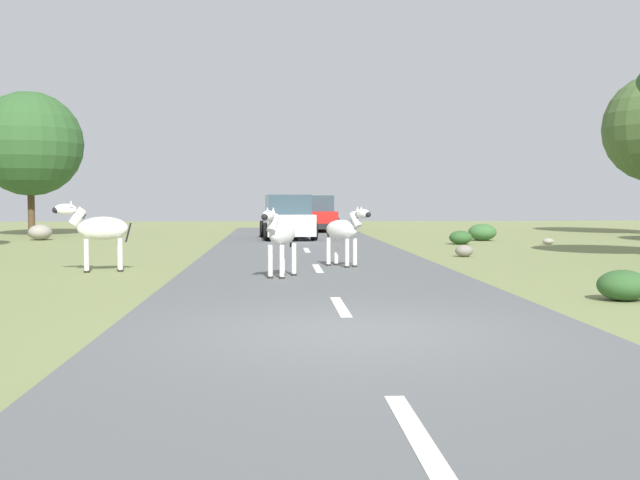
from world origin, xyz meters
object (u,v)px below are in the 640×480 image
Objects in this scene: zebra_1 at (344,231)px; car_1 at (287,219)px; rock_2 at (548,241)px; bush_2 at (623,285)px; tree_4 at (30,144)px; car_0 at (316,215)px; zebra_0 at (281,235)px; bush_1 at (461,238)px; rock_1 at (464,251)px; zebra_2 at (98,229)px; bush_0 at (482,232)px; rock_3 at (40,232)px.

car_1 reaches higher than zebra_1.
bush_2 is at bearing -106.04° from rock_2.
car_0 is at bearing 13.51° from tree_4.
zebra_0 is 0.23× the size of tree_4.
rock_1 is (-1.32, -5.65, -0.08)m from bush_1.
zebra_2 reaches higher than bush_0.
zebra_2 is 13.29m from car_1.
zebra_1 is 13.04m from bush_0.
bush_2 is (-2.47, -16.99, -0.08)m from bush_0.
bush_1 is 16.32m from rock_3.
bush_0 is (6.10, -7.82, -0.52)m from car_0.
zebra_2 is 18.07m from tree_4.
zebra_0 is at bearing -129.35° from zebra_2.
zebra_2 is 4.10× the size of rock_2.
bush_1 is 0.83× the size of rock_3.
car_1 is (-1.13, 12.14, -0.05)m from zebra_1.
zebra_2 is 0.26× the size of tree_4.
tree_4 reaches higher than rock_1.
tree_4 is 5.75× the size of bush_0.
rock_3 is (-14.58, 9.31, 0.14)m from rock_1.
bush_1 reaches higher than rock_1.
zebra_0 is 4.48m from zebra_2.
car_0 is 9.93m from bush_0.
car_1 is 9.89m from rock_2.
tree_4 reaches higher than bush_2.
bush_2 reaches higher than rock_2.
bush_2 is (3.98, -5.68, -0.65)m from zebra_1.
rock_3 reaches higher than rock_2.
zebra_1 is at bearing -132.77° from rock_2.
car_0 is 8.71× the size of rock_1.
car_1 is 0.71× the size of tree_4.
car_1 is at bearing 76.77° from car_0.
bush_2 is (5.11, -17.83, -0.60)m from car_1.
zebra_1 is 19.13m from car_0.
tree_4 is 7.71× the size of bush_1.
zebra_1 is 0.22× the size of tree_4.
tree_4 is 19.08m from bush_1.
rock_3 is at bearing 175.50° from bush_0.
bush_0 is at bearing -14.29° from tree_4.
car_1 is 18.56m from bush_2.
zebra_2 is at bearing 71.95° from car_0.
car_0 is 10.80× the size of rock_2.
rock_2 is (9.64, 11.10, -0.79)m from zebra_0.
car_0 reaches higher than bush_0.
zebra_0 is 1.73× the size of bush_2.
rock_2 is (8.15, 8.81, -0.78)m from zebra_1.
zebra_1 reaches higher than rock_3.
car_0 is 0.98× the size of car_1.
bush_0 is (18.75, -4.78, -3.69)m from tree_4.
zebra_2 is 10.92m from bush_2.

